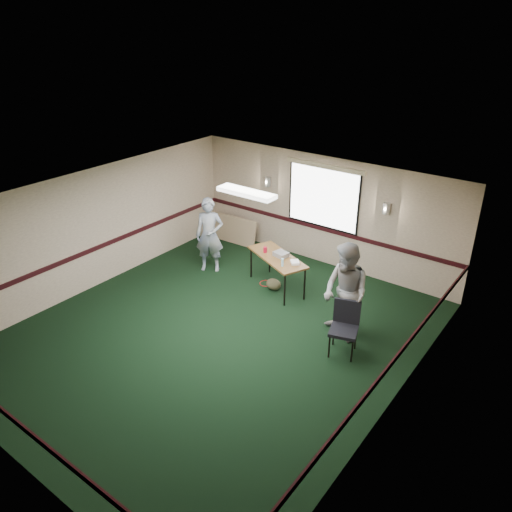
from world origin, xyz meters
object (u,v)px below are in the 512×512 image
Objects in this scene: conference_chair at (345,323)px; person_left at (210,235)px; person_right at (346,293)px; projector at (281,254)px; folding_table at (277,259)px.

person_left is (-4.12, 0.97, 0.32)m from conference_chair.
person_left is 0.94× the size of person_right.
projector is 2.58m from conference_chair.
person_right is (3.90, -0.58, 0.06)m from person_left.
projector is 1.89m from person_left.
person_right reaches higher than person_left.
person_left reaches higher than conference_chair.
person_left is at bearing -159.15° from projector.
person_right reaches higher than folding_table.
person_left is (-1.80, -0.21, 0.17)m from folding_table.
folding_table is 0.94× the size of person_left.
folding_table is at bearing 135.32° from conference_chair.
person_right is at bearing -40.18° from person_left.
conference_chair reaches higher than folding_table.
conference_chair is at bearing -3.22° from folding_table.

